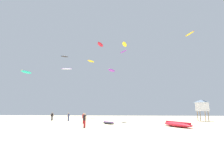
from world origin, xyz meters
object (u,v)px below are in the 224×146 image
kite_aloft_0 (190,34)px  person_foreground (85,119)px  person_right (68,116)px  kite_aloft_3 (125,44)px  kite_aloft_2 (64,56)px  kite_aloft_4 (123,52)px  person_left (83,117)px  kite_grounded_mid (108,123)px  kite_aloft_1 (67,69)px  person_midground (52,116)px  lifeguard_tower (202,105)px  kite_aloft_7 (100,44)px  kite_aloft_6 (112,70)px  kite_aloft_5 (26,72)px  kite_grounded_near (177,124)px  kite_aloft_8 (91,61)px

kite_aloft_0 → person_foreground: bearing=-132.7°
person_right → kite_aloft_3: kite_aloft_3 is taller
kite_aloft_2 → kite_aloft_4: size_ratio=0.69×
person_foreground → person_left: 7.48m
kite_aloft_3 → kite_aloft_4: (-0.94, 12.73, 2.57)m
kite_grounded_mid → kite_aloft_1: size_ratio=0.75×
person_midground → lifeguard_tower: lifeguard_tower is taller
lifeguard_tower → kite_aloft_4: 26.52m
kite_aloft_7 → kite_grounded_mid: bearing=-76.7°
person_right → kite_aloft_4: (10.35, 15.85, 18.44)m
kite_aloft_0 → kite_aloft_4: bearing=154.7°
kite_aloft_2 → kite_aloft_6: 14.82m
kite_aloft_5 → kite_aloft_7: size_ratio=0.74×
person_left → person_right: person_left is taller
person_right → kite_aloft_4: kite_aloft_4 is taller
person_midground → kite_aloft_7: bearing=-30.9°
kite_grounded_mid → kite_aloft_0: bearing=40.5°
kite_grounded_mid → lifeguard_tower: bearing=30.3°
person_foreground → lifeguard_tower: bearing=178.2°
person_left → kite_aloft_2: kite_aloft_2 is taller
kite_aloft_3 → person_left: bearing=-122.7°
person_midground → kite_grounded_near: person_midground is taller
kite_aloft_3 → lifeguard_tower: bearing=-1.9°
kite_aloft_6 → lifeguard_tower: bearing=-38.0°
kite_grounded_near → kite_aloft_5: (-29.26, 12.97, 10.24)m
person_right → person_midground: bearing=-168.5°
kite_grounded_near → kite_aloft_8: (-18.60, 30.39, 17.25)m
kite_aloft_2 → kite_aloft_3: 21.26m
person_foreground → kite_aloft_6: size_ratio=0.47×
person_left → kite_grounded_near: size_ratio=0.29×
kite_aloft_4 → kite_grounded_mid: bearing=-93.0°
person_midground → kite_grounded_mid: size_ratio=0.57×
person_foreground → kite_aloft_3: bearing=-146.1°
person_foreground → kite_grounded_mid: 6.72m
kite_grounded_near → kite_grounded_mid: (-9.25, 3.88, -0.14)m
kite_aloft_8 → kite_grounded_near: bearing=-58.5°
person_midground → lifeguard_tower: (30.32, 1.83, 2.10)m
person_right → kite_aloft_2: kite_aloft_2 is taller
person_left → kite_grounded_mid: 4.33m
kite_aloft_0 → kite_aloft_4: (-16.89, 7.98, -1.31)m
kite_aloft_4 → kite_aloft_2: bearing=-173.1°
kite_grounded_near → kite_aloft_4: bearing=106.4°
person_left → kite_aloft_0: size_ratio=0.48×
kite_aloft_5 → kite_aloft_1: bearing=84.9°
lifeguard_tower → kite_aloft_2: bearing=161.7°
person_right → kite_grounded_near: person_right is taller
kite_grounded_near → kite_aloft_7: (-15.92, 32.10, 23.47)m
kite_grounded_mid → person_foreground: bearing=-107.7°
person_foreground → kite_grounded_mid: person_foreground is taller
person_right → kite_grounded_near: bearing=-9.0°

